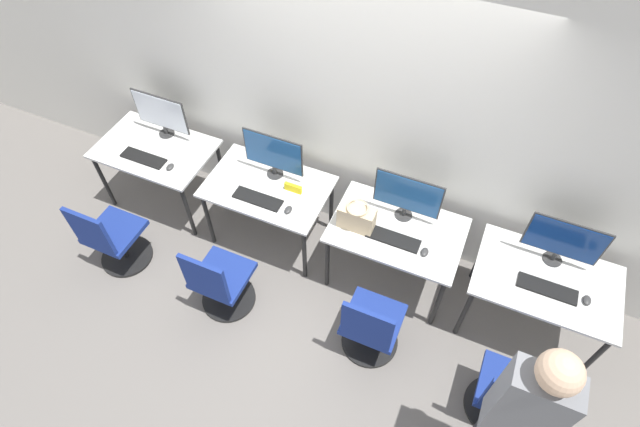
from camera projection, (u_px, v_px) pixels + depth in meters
The scene contains 25 objects.
ground_plane at pixel (314, 283), 4.63m from camera, with size 20.00×20.00×0.00m, color slate.
wall_back at pixel (355, 111), 4.02m from camera, with size 12.00×0.05×2.80m.
desk_far_left at pixel (156, 154), 4.79m from camera, with size 1.09×0.72×0.72m.
monitor_far_left at pixel (161, 114), 4.66m from camera, with size 0.56×0.15×0.45m.
keyboard_far_left at pixel (143, 158), 4.63m from camera, with size 0.44×0.14×0.02m.
mouse_far_left at pixel (170, 167), 4.55m from camera, with size 0.06×0.09×0.03m.
office_chair_far_left at pixel (113, 240), 4.51m from camera, with size 0.48×0.48×0.87m.
desk_left at pixel (268, 192), 4.49m from camera, with size 1.09×0.72×0.72m.
monitor_left at pixel (273, 154), 4.32m from camera, with size 0.56×0.15×0.45m.
keyboard_left at pixel (258, 199), 4.32m from camera, with size 0.44×0.14×0.02m.
mouse_left at pixel (288, 210), 4.23m from camera, with size 0.06×0.09×0.03m.
office_chair_left at pixel (220, 284), 4.22m from camera, with size 0.48×0.48×0.87m.
desk_right at pixel (396, 235), 4.18m from camera, with size 1.09×0.72×0.72m.
monitor_right at pixel (407, 196), 4.02m from camera, with size 0.56×0.15×0.45m.
keyboard_right at pixel (393, 239), 4.05m from camera, with size 0.44×0.14×0.02m.
mouse_right at pixel (425, 252), 3.96m from camera, with size 0.06×0.09×0.03m.
office_chair_right at pixel (370, 328), 3.96m from camera, with size 0.48×0.48×0.87m.
desk_far_right at pixel (545, 285), 3.88m from camera, with size 1.09×0.72×0.72m.
monitor_far_right at pixel (564, 241), 3.74m from camera, with size 0.56×0.15×0.45m.
keyboard_far_right at pixel (547, 289), 3.76m from camera, with size 0.44×0.14×0.02m.
mouse_far_right at pixel (587, 300), 3.69m from camera, with size 0.06×0.09×0.03m.
office_chair_far_right at pixel (506, 398), 3.61m from camera, with size 0.48×0.48×0.87m.
person_far_right at pixel (517, 416), 2.93m from camera, with size 0.36×0.23×1.77m.
handbag at pixel (357, 217), 4.05m from camera, with size 0.30×0.18×0.25m.
placard_left at pixel (293, 188), 4.36m from camera, with size 0.16×0.03×0.08m.
Camera 1 is at (1.02, -2.18, 4.00)m, focal length 28.00 mm.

